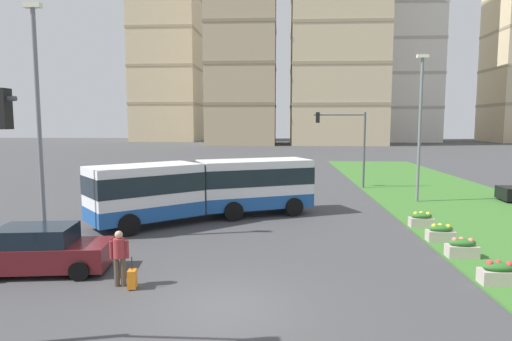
% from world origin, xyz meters
% --- Properties ---
extents(ground_plane, '(260.00, 260.00, 0.00)m').
position_xyz_m(ground_plane, '(0.00, 0.00, 0.00)').
color(ground_plane, '#424244').
extents(grass_median, '(10.00, 70.00, 0.08)m').
position_xyz_m(grass_median, '(12.59, 10.00, 0.04)').
color(grass_median, '#3D752D').
rests_on(grass_median, ground_plane).
extents(articulated_bus, '(11.20, 8.24, 3.00)m').
position_xyz_m(articulated_bus, '(-2.34, 10.77, 1.65)').
color(articulated_bus, white).
rests_on(articulated_bus, ground).
extents(car_maroon_sedan, '(4.60, 2.48, 1.58)m').
position_xyz_m(car_maroon_sedan, '(-6.54, 2.43, 0.75)').
color(car_maroon_sedan, maroon).
rests_on(car_maroon_sedan, ground).
extents(pedestrian_crossing, '(0.58, 0.36, 1.74)m').
position_xyz_m(pedestrian_crossing, '(-3.43, 1.37, 1.00)').
color(pedestrian_crossing, '#4C4238').
rests_on(pedestrian_crossing, ground).
extents(rolling_suitcase, '(0.29, 0.39, 0.97)m').
position_xyz_m(rolling_suitcase, '(-2.98, 1.17, 0.31)').
color(rolling_suitcase, orange).
rests_on(rolling_suitcase, ground).
extents(flower_planter_0, '(1.10, 0.56, 0.74)m').
position_xyz_m(flower_planter_0, '(8.19, 2.00, 0.43)').
color(flower_planter_0, '#B7AD9E').
rests_on(flower_planter_0, grass_median).
extents(flower_planter_1, '(1.10, 0.56, 0.74)m').
position_xyz_m(flower_planter_1, '(8.19, 4.71, 0.43)').
color(flower_planter_1, '#B7AD9E').
rests_on(flower_planter_1, grass_median).
extents(flower_planter_2, '(1.10, 0.56, 0.74)m').
position_xyz_m(flower_planter_2, '(8.19, 6.89, 0.43)').
color(flower_planter_2, '#B7AD9E').
rests_on(flower_planter_2, grass_median).
extents(flower_planter_3, '(1.10, 0.56, 0.74)m').
position_xyz_m(flower_planter_3, '(8.19, 9.39, 0.43)').
color(flower_planter_3, '#B7AD9E').
rests_on(flower_planter_3, grass_median).
extents(traffic_light_far_right, '(3.92, 0.28, 5.81)m').
position_xyz_m(traffic_light_far_right, '(6.50, 22.00, 4.02)').
color(traffic_light_far_right, '#474C51').
rests_on(traffic_light_far_right, ground).
extents(streetlight_left, '(0.70, 0.28, 9.80)m').
position_xyz_m(streetlight_left, '(-8.50, 6.18, 5.35)').
color(streetlight_left, slate).
rests_on(streetlight_left, ground).
extents(streetlight_median, '(0.70, 0.28, 9.16)m').
position_xyz_m(streetlight_median, '(10.09, 16.29, 5.02)').
color(streetlight_median, slate).
rests_on(streetlight_median, ground).
extents(apartment_tower_west, '(17.60, 17.58, 48.70)m').
position_xyz_m(apartment_tower_west, '(-30.00, 109.64, 24.37)').
color(apartment_tower_west, beige).
rests_on(apartment_tower_west, ground).
extents(apartment_tower_westcentre, '(15.66, 14.98, 43.75)m').
position_xyz_m(apartment_tower_westcentre, '(-7.62, 90.15, 21.90)').
color(apartment_tower_westcentre, tan).
rests_on(apartment_tower_westcentre, ground).
extents(apartment_tower_centre, '(21.29, 19.36, 52.18)m').
position_xyz_m(apartment_tower_centre, '(14.33, 93.18, 26.11)').
color(apartment_tower_centre, beige).
rests_on(apartment_tower_centre, ground).
extents(apartment_tower_eastcentre, '(16.45, 16.66, 51.40)m').
position_xyz_m(apartment_tower_eastcentre, '(34.21, 109.20, 25.72)').
color(apartment_tower_eastcentre, silver).
rests_on(apartment_tower_eastcentre, ground).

